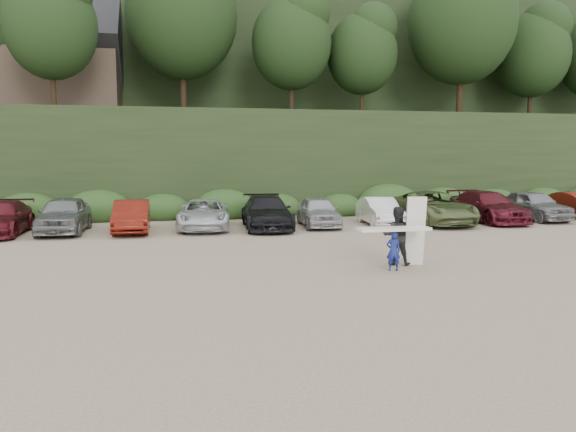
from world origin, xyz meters
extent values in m
plane|color=tan|center=(0.00, 0.00, 0.00)|extent=(120.00, 120.00, 0.00)
cube|color=black|center=(0.00, 22.00, 3.00)|extent=(80.00, 14.00, 6.00)
cube|color=black|center=(0.00, 40.00, 8.00)|extent=(90.00, 30.00, 16.00)
ellipsoid|color=black|center=(0.00, 22.00, 11.00)|extent=(66.00, 12.00, 10.00)
cube|color=#2B491E|center=(-0.55, 14.50, 0.60)|extent=(46.20, 2.00, 1.20)
cube|color=brown|center=(-12.00, 24.00, 8.00)|extent=(8.00, 6.00, 4.00)
imported|color=#59141E|center=(-12.05, 9.92, 0.72)|extent=(2.02, 4.96, 1.44)
imported|color=slate|center=(-9.50, 10.07, 0.81)|extent=(1.97, 4.79, 1.62)
imported|color=maroon|center=(-6.59, 9.64, 0.71)|extent=(1.55, 4.33, 1.42)
imported|color=silver|center=(-3.39, 10.03, 0.70)|extent=(2.71, 5.18, 1.39)
imported|color=black|center=(-0.49, 9.65, 0.76)|extent=(2.46, 5.38, 1.53)
imported|color=#ABAAAF|center=(2.07, 9.87, 0.72)|extent=(2.01, 4.36, 1.45)
imported|color=white|center=(5.17, 9.82, 0.68)|extent=(1.78, 4.24, 1.36)
imported|color=#5D6C3E|center=(7.96, 9.74, 0.81)|extent=(2.73, 5.82, 1.61)
imported|color=#57131F|center=(11.11, 9.89, 0.78)|extent=(2.26, 5.42, 1.56)
imported|color=gray|center=(13.94, 10.18, 0.79)|extent=(2.12, 4.73, 1.58)
imported|color=navy|center=(1.54, -0.67, 0.59)|extent=(0.47, 0.35, 1.18)
cube|color=white|center=(1.54, -0.67, 1.25)|extent=(2.17, 0.63, 0.09)
imported|color=black|center=(2.00, 0.17, 0.91)|extent=(1.09, 1.00, 1.83)
cube|color=silver|center=(2.51, -0.06, 1.08)|extent=(0.62, 0.35, 2.15)
camera|label=1|loc=(-4.92, -16.09, 3.41)|focal=35.00mm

